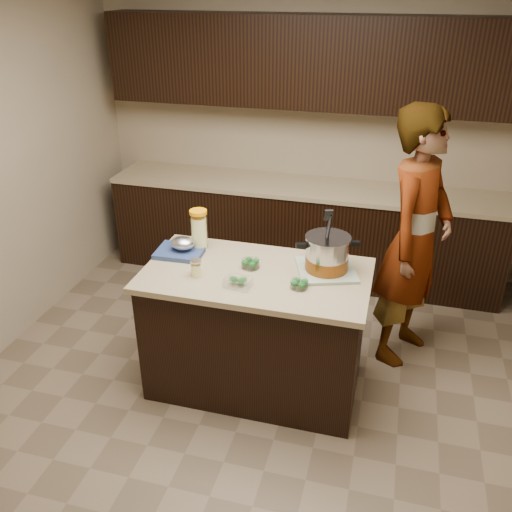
% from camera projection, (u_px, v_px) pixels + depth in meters
% --- Properties ---
extents(ground_plane, '(4.00, 4.00, 0.00)m').
position_uv_depth(ground_plane, '(256.00, 382.00, 3.89)').
color(ground_plane, brown).
rests_on(ground_plane, ground).
extents(room_shell, '(4.04, 4.04, 2.72)m').
position_uv_depth(room_shell, '(256.00, 149.00, 3.10)').
color(room_shell, tan).
rests_on(room_shell, ground).
extents(back_cabinets, '(3.60, 0.63, 2.33)m').
position_uv_depth(back_cabinets, '(305.00, 179.00, 4.95)').
color(back_cabinets, black).
rests_on(back_cabinets, ground).
extents(island, '(1.46, 0.81, 0.90)m').
position_uv_depth(island, '(256.00, 330.00, 3.68)').
color(island, black).
rests_on(island, ground).
extents(dish_towel, '(0.46, 0.46, 0.02)m').
position_uv_depth(dish_towel, '(326.00, 270.00, 3.49)').
color(dish_towel, '#58764F').
rests_on(dish_towel, island).
extents(stock_pot, '(0.39, 0.37, 0.41)m').
position_uv_depth(stock_pot, '(327.00, 255.00, 3.44)').
color(stock_pot, '#B7B7BC').
rests_on(stock_pot, dish_towel).
extents(lemonade_pitcher, '(0.15, 0.15, 0.29)m').
position_uv_depth(lemonade_pitcher, '(199.00, 232.00, 3.71)').
color(lemonade_pitcher, '#F8F697').
rests_on(lemonade_pitcher, island).
extents(mason_jar, '(0.08, 0.08, 0.12)m').
position_uv_depth(mason_jar, '(196.00, 268.00, 3.42)').
color(mason_jar, '#F8F697').
rests_on(mason_jar, island).
extents(broccoli_tub_left, '(0.15, 0.15, 0.06)m').
position_uv_depth(broccoli_tub_left, '(250.00, 264.00, 3.53)').
color(broccoli_tub_left, silver).
rests_on(broccoli_tub_left, island).
extents(broccoli_tub_right, '(0.14, 0.14, 0.05)m').
position_uv_depth(broccoli_tub_right, '(299.00, 284.00, 3.30)').
color(broccoli_tub_right, silver).
rests_on(broccoli_tub_right, island).
extents(broccoli_tub_rect, '(0.17, 0.13, 0.06)m').
position_uv_depth(broccoli_tub_rect, '(238.00, 283.00, 3.31)').
color(broccoli_tub_rect, silver).
rests_on(broccoli_tub_rect, island).
extents(blue_tray, '(0.33, 0.27, 0.12)m').
position_uv_depth(blue_tray, '(181.00, 249.00, 3.69)').
color(blue_tray, navy).
rests_on(blue_tray, island).
extents(person, '(0.69, 0.81, 1.89)m').
position_uv_depth(person, '(415.00, 240.00, 3.80)').
color(person, gray).
rests_on(person, ground).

